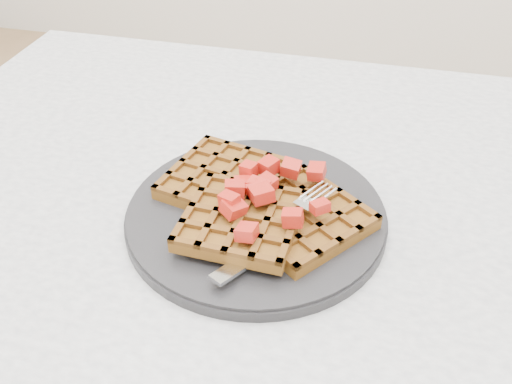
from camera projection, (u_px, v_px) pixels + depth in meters
table at (343, 287)px, 0.70m from camera, size 1.20×0.80×0.75m
plate at (256, 215)px, 0.62m from camera, size 0.28×0.28×0.02m
waffles at (255, 204)px, 0.61m from camera, size 0.25×0.21×0.03m
strawberry_pile at (256, 181)px, 0.59m from camera, size 0.15×0.15×0.02m
fork at (284, 233)px, 0.58m from camera, size 0.11×0.17×0.02m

